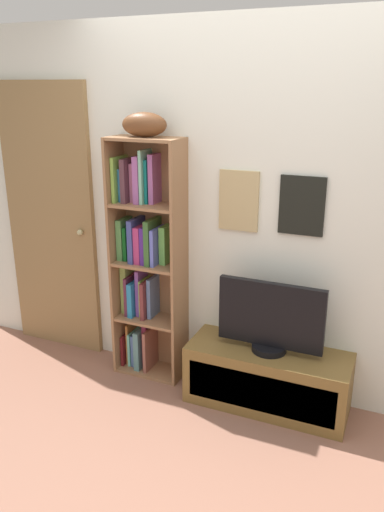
# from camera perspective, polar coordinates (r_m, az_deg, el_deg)

# --- Properties ---
(ground) EXTENTS (5.20, 5.20, 0.04)m
(ground) POSITION_cam_1_polar(r_m,az_deg,el_deg) (2.91, -0.04, -25.30)
(ground) COLOR #8D5E4B
(back_wall) EXTENTS (4.80, 0.08, 2.40)m
(back_wall) POSITION_cam_1_polar(r_m,az_deg,el_deg) (3.26, 7.92, 4.30)
(back_wall) COLOR silver
(back_wall) RESTS_ON ground
(bookshelf) EXTENTS (0.49, 0.25, 1.69)m
(bookshelf) POSITION_cam_1_polar(r_m,az_deg,el_deg) (3.55, -5.30, -0.69)
(bookshelf) COLOR #946845
(bookshelf) RESTS_ON ground
(football) EXTENTS (0.31, 0.18, 0.15)m
(football) POSITION_cam_1_polar(r_m,az_deg,el_deg) (3.31, -5.36, 14.42)
(football) COLOR brown
(football) RESTS_ON bookshelf
(tv_stand) EXTENTS (1.04, 0.39, 0.40)m
(tv_stand) POSITION_cam_1_polar(r_m,az_deg,el_deg) (3.42, 8.41, -13.35)
(tv_stand) COLOR brown
(tv_stand) RESTS_ON ground
(television) EXTENTS (0.67, 0.22, 0.46)m
(television) POSITION_cam_1_polar(r_m,az_deg,el_deg) (3.22, 8.77, -6.93)
(television) COLOR black
(television) RESTS_ON tv_stand
(door) EXTENTS (0.76, 0.09, 2.03)m
(door) POSITION_cam_1_polar(r_m,az_deg,el_deg) (4.01, -15.50, 3.69)
(door) COLOR olive
(door) RESTS_ON ground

